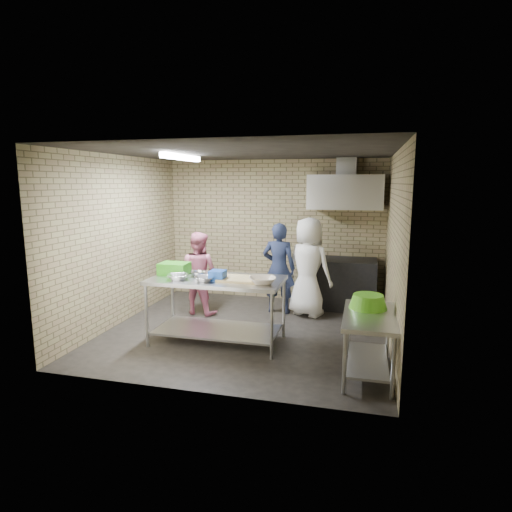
{
  "coord_description": "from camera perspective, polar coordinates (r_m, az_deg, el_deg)",
  "views": [
    {
      "loc": [
        1.69,
        -6.06,
        2.27
      ],
      "look_at": [
        0.1,
        0.2,
        1.15
      ],
      "focal_mm": 29.88,
      "sensor_mm": 36.0,
      "label": 1
    }
  ],
  "objects": [
    {
      "name": "range_hood",
      "position": [
        7.77,
        11.87,
        8.38
      ],
      "size": [
        1.3,
        0.6,
        0.6
      ],
      "primitive_type": "cube",
      "color": "silver",
      "rests_on": "back_wall"
    },
    {
      "name": "blue_tub",
      "position": [
        5.9,
        -5.17,
        -2.58
      ],
      "size": [
        0.21,
        0.21,
        0.14
      ],
      "primitive_type": "cube",
      "color": "#1646A9",
      "rests_on": "prep_table"
    },
    {
      "name": "fluorescent_fixture",
      "position": [
        6.64,
        -9.93,
        12.9
      ],
      "size": [
        0.1,
        1.25,
        0.08
      ],
      "primitive_type": "cube",
      "color": "white",
      "rests_on": "ceiling"
    },
    {
      "name": "man_navy",
      "position": [
        7.43,
        3.07,
        -1.64
      ],
      "size": [
        0.58,
        0.39,
        1.59
      ],
      "primitive_type": "imported",
      "rotation": [
        0.0,
        0.0,
        3.13
      ],
      "color": "#151B34",
      "rests_on": "floor"
    },
    {
      "name": "ceiling",
      "position": [
        6.3,
        -1.37,
        13.76
      ],
      "size": [
        4.2,
        4.2,
        0.0
      ],
      "primitive_type": "plane",
      "rotation": [
        3.14,
        0.0,
        0.0
      ],
      "color": "black",
      "rests_on": "ground"
    },
    {
      "name": "green_basin",
      "position": [
        5.4,
        14.78,
        -5.89
      ],
      "size": [
        0.46,
        0.46,
        0.17
      ],
      "primitive_type": null,
      "color": "#59C626",
      "rests_on": "side_counter"
    },
    {
      "name": "ceramic_bowl",
      "position": [
        5.68,
        0.88,
        -3.28
      ],
      "size": [
        0.45,
        0.45,
        0.09
      ],
      "primitive_type": "imported",
      "rotation": [
        0.0,
        0.0,
        0.32
      ],
      "color": "beige",
      "rests_on": "prep_table"
    },
    {
      "name": "bottle_green",
      "position": [
        7.95,
        15.18,
        7.66
      ],
      "size": [
        0.06,
        0.06,
        0.15
      ],
      "primitive_type": "cylinder",
      "color": "green",
      "rests_on": "wall_shelf"
    },
    {
      "name": "woman_white",
      "position": [
        7.31,
        7.02,
        -1.48
      ],
      "size": [
        0.97,
        0.82,
        1.69
      ],
      "primitive_type": "imported",
      "rotation": [
        0.0,
        0.0,
        2.74
      ],
      "color": "white",
      "rests_on": "floor"
    },
    {
      "name": "side_counter",
      "position": [
        5.31,
        14.79,
        -11.41
      ],
      "size": [
        0.6,
        1.2,
        0.75
      ],
      "primitive_type": "cube",
      "color": "silver",
      "rests_on": "floor"
    },
    {
      "name": "green_crate",
      "position": [
        6.38,
        -10.88,
        -1.64
      ],
      "size": [
        0.42,
        0.31,
        0.17
      ],
      "primitive_type": "cube",
      "color": "green",
      "rests_on": "prep_table"
    },
    {
      "name": "mixing_bowl_a",
      "position": [
        6.02,
        -10.43,
        -2.77
      ],
      "size": [
        0.37,
        0.37,
        0.07
      ],
      "primitive_type": "imported",
      "rotation": [
        0.0,
        0.0,
        0.32
      ],
      "color": "silver",
      "rests_on": "prep_table"
    },
    {
      "name": "right_wall",
      "position": [
        6.14,
        17.93,
        0.75
      ],
      "size": [
        0.06,
        4.0,
        2.7
      ],
      "primitive_type": "cube",
      "color": "#93895C",
      "rests_on": "ground"
    },
    {
      "name": "back_wall",
      "position": [
        8.28,
        2.4,
        3.45
      ],
      "size": [
        4.2,
        0.06,
        2.7
      ],
      "primitive_type": "cube",
      "color": "#93895C",
      "rests_on": "ground"
    },
    {
      "name": "front_wall",
      "position": [
        4.49,
        -8.17,
        -2.07
      ],
      "size": [
        4.2,
        0.06,
        2.7
      ],
      "primitive_type": "cube",
      "color": "#93895C",
      "rests_on": "ground"
    },
    {
      "name": "wall_shelf",
      "position": [
        7.95,
        14.06,
        7.03
      ],
      "size": [
        0.8,
        0.2,
        0.04
      ],
      "primitive_type": "cube",
      "color": "#3F2B19",
      "rests_on": "back_wall"
    },
    {
      "name": "floor",
      "position": [
        6.68,
        -1.27,
        -10.01
      ],
      "size": [
        4.2,
        4.2,
        0.0
      ],
      "primitive_type": "plane",
      "color": "black",
      "rests_on": "ground"
    },
    {
      "name": "mixing_bowl_c",
      "position": [
        5.85,
        -6.94,
        -3.07
      ],
      "size": [
        0.34,
        0.34,
        0.07
      ],
      "primitive_type": "imported",
      "rotation": [
        0.0,
        0.0,
        0.32
      ],
      "color": "silver",
      "rests_on": "prep_table"
    },
    {
      "name": "bottle_red",
      "position": [
        7.96,
        12.28,
        7.89
      ],
      "size": [
        0.07,
        0.07,
        0.18
      ],
      "primitive_type": "cylinder",
      "color": "#B22619",
      "rests_on": "wall_shelf"
    },
    {
      "name": "cutting_board",
      "position": [
        5.9,
        -2.14,
        -3.08
      ],
      "size": [
        0.57,
        0.44,
        0.03
      ],
      "primitive_type": "cube",
      "color": "#D3B97A",
      "rests_on": "prep_table"
    },
    {
      "name": "mixing_bowl_b",
      "position": [
        6.17,
        -7.77,
        -2.4
      ],
      "size": [
        0.28,
        0.28,
        0.07
      ],
      "primitive_type": "imported",
      "rotation": [
        0.0,
        0.0,
        0.32
      ],
      "color": "silver",
      "rests_on": "prep_table"
    },
    {
      "name": "stove",
      "position": [
        7.93,
        11.44,
        -3.64
      ],
      "size": [
        1.2,
        0.7,
        0.9
      ],
      "primitive_type": "cube",
      "color": "black",
      "rests_on": "floor"
    },
    {
      "name": "left_wall",
      "position": [
        7.2,
        -17.65,
        2.04
      ],
      "size": [
        0.06,
        4.0,
        2.7
      ],
      "primitive_type": "cube",
      "color": "#93895C",
      "rests_on": "ground"
    },
    {
      "name": "prep_table",
      "position": [
        6.14,
        -5.22,
        -7.25
      ],
      "size": [
        1.87,
        0.94,
        0.94
      ],
      "primitive_type": "cube",
      "color": "#B7B8BE",
      "rests_on": "floor"
    },
    {
      "name": "hood_duct",
      "position": [
        7.92,
        12.04,
        11.66
      ],
      "size": [
        0.35,
        0.3,
        0.3
      ],
      "primitive_type": "cube",
      "color": "#A5A8AD",
      "rests_on": "back_wall"
    },
    {
      "name": "woman_pink",
      "position": [
        7.45,
        -7.71,
        -2.27
      ],
      "size": [
        0.78,
        0.65,
        1.43
      ],
      "primitive_type": "imported",
      "rotation": [
        0.0,
        0.0,
        2.98
      ],
      "color": "pink",
      "rests_on": "floor"
    }
  ]
}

